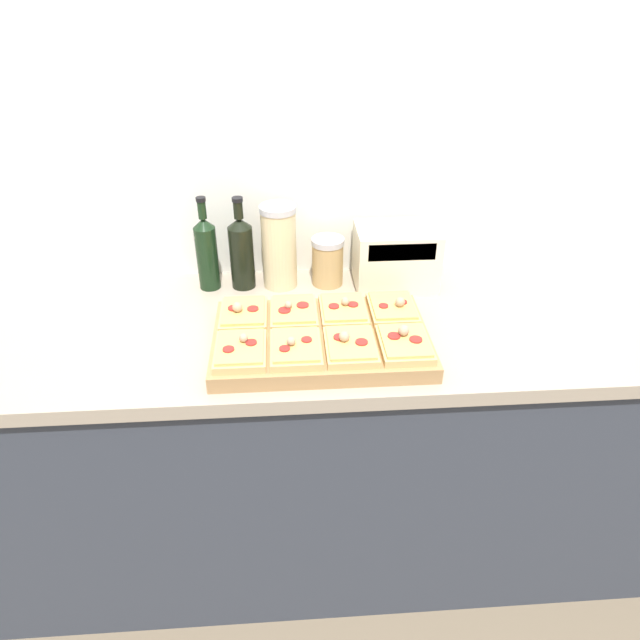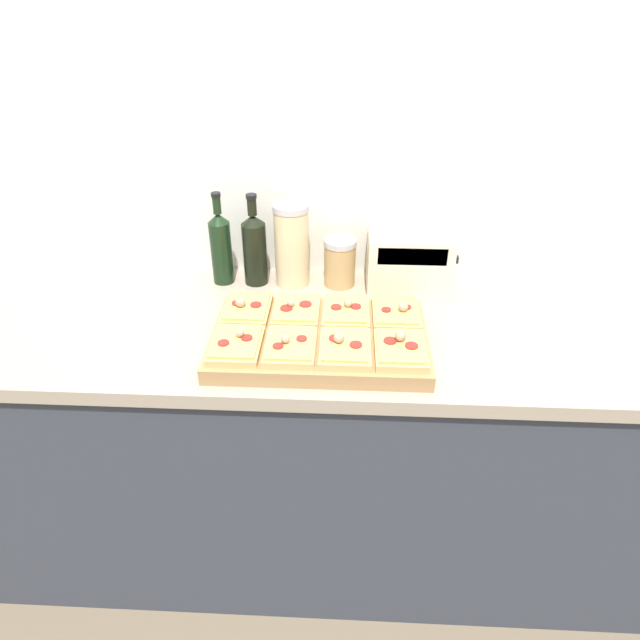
{
  "view_description": "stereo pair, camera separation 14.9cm",
  "coord_description": "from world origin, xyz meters",
  "px_view_note": "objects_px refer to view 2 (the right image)",
  "views": [
    {
      "loc": [
        -0.16,
        -1.03,
        1.76
      ],
      "look_at": [
        -0.07,
        0.23,
        0.97
      ],
      "focal_mm": 32.0,
      "sensor_mm": 36.0,
      "label": 1
    },
    {
      "loc": [
        -0.01,
        -1.03,
        1.76
      ],
      "look_at": [
        -0.07,
        0.23,
        0.97
      ],
      "focal_mm": 32.0,
      "sensor_mm": 36.0,
      "label": 2
    }
  ],
  "objects_px": {
    "cutting_board": "(319,339)",
    "wine_bottle": "(255,248)",
    "olive_oil_bottle": "(221,247)",
    "grain_jar_short": "(340,262)",
    "toaster_oven": "(409,261)",
    "grain_jar_tall": "(292,245)"
  },
  "relations": [
    {
      "from": "cutting_board",
      "to": "wine_bottle",
      "type": "xyz_separation_m",
      "value": [
        -0.22,
        0.35,
        0.1
      ]
    },
    {
      "from": "olive_oil_bottle",
      "to": "grain_jar_short",
      "type": "relative_size",
      "value": 1.92
    },
    {
      "from": "toaster_oven",
      "to": "grain_jar_short",
      "type": "bearing_deg",
      "value": 174.71
    },
    {
      "from": "grain_jar_tall",
      "to": "toaster_oven",
      "type": "height_order",
      "value": "grain_jar_tall"
    },
    {
      "from": "wine_bottle",
      "to": "grain_jar_short",
      "type": "height_order",
      "value": "wine_bottle"
    },
    {
      "from": "cutting_board",
      "to": "wine_bottle",
      "type": "height_order",
      "value": "wine_bottle"
    },
    {
      "from": "olive_oil_bottle",
      "to": "wine_bottle",
      "type": "xyz_separation_m",
      "value": [
        0.1,
        0.0,
        -0.0
      ]
    },
    {
      "from": "grain_jar_short",
      "to": "wine_bottle",
      "type": "bearing_deg",
      "value": 180.0
    },
    {
      "from": "cutting_board",
      "to": "olive_oil_bottle",
      "type": "bearing_deg",
      "value": 132.59
    },
    {
      "from": "cutting_board",
      "to": "olive_oil_bottle",
      "type": "relative_size",
      "value": 1.92
    },
    {
      "from": "cutting_board",
      "to": "grain_jar_short",
      "type": "xyz_separation_m",
      "value": [
        0.05,
        0.35,
        0.06
      ]
    },
    {
      "from": "olive_oil_bottle",
      "to": "toaster_oven",
      "type": "relative_size",
      "value": 1.07
    },
    {
      "from": "cutting_board",
      "to": "olive_oil_bottle",
      "type": "distance_m",
      "value": 0.48
    },
    {
      "from": "cutting_board",
      "to": "wine_bottle",
      "type": "relative_size",
      "value": 1.94
    },
    {
      "from": "grain_jar_tall",
      "to": "grain_jar_short",
      "type": "distance_m",
      "value": 0.16
    },
    {
      "from": "grain_jar_short",
      "to": "toaster_oven",
      "type": "height_order",
      "value": "toaster_oven"
    },
    {
      "from": "grain_jar_short",
      "to": "toaster_oven",
      "type": "relative_size",
      "value": 0.56
    },
    {
      "from": "cutting_board",
      "to": "grain_jar_tall",
      "type": "height_order",
      "value": "grain_jar_tall"
    },
    {
      "from": "toaster_oven",
      "to": "cutting_board",
      "type": "bearing_deg",
      "value": -127.62
    },
    {
      "from": "wine_bottle",
      "to": "grain_jar_tall",
      "type": "relative_size",
      "value": 1.11
    },
    {
      "from": "olive_oil_bottle",
      "to": "wine_bottle",
      "type": "relative_size",
      "value": 1.01
    },
    {
      "from": "wine_bottle",
      "to": "grain_jar_tall",
      "type": "xyz_separation_m",
      "value": [
        0.11,
        -0.0,
        0.01
      ]
    }
  ]
}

